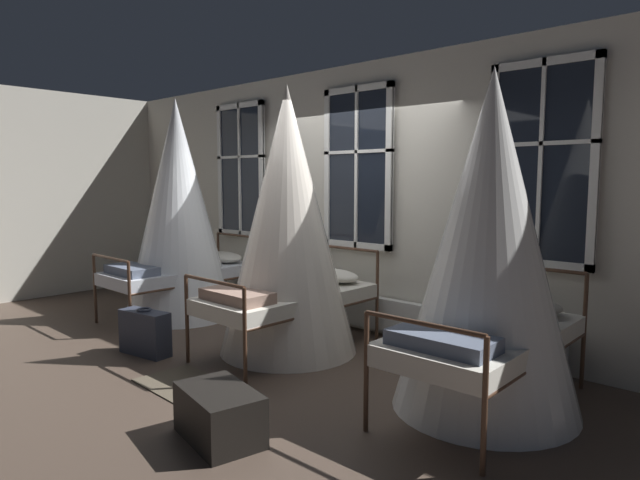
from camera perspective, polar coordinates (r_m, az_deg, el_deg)
ground at (r=5.75m, az=-2.77°, el=-11.27°), size 16.49×16.49×0.00m
back_wall_with_windows at (r=6.33m, az=4.50°, el=4.31°), size 9.17×0.10×3.03m
window_bank at (r=6.27m, az=3.79°, el=0.15°), size 5.07×0.10×2.70m
cot_first at (r=7.13m, az=-14.51°, el=2.78°), size 1.38×1.87×2.73m
cot_second at (r=5.47m, az=-3.36°, el=1.60°), size 1.38×1.87×2.66m
cot_third at (r=4.24m, az=17.13°, el=-0.80°), size 1.38×1.86×2.54m
rug_second at (r=4.96m, az=-13.97°, el=-14.28°), size 0.82×0.59×0.01m
suitcase_dark at (r=5.79m, az=-17.73°, el=-9.14°), size 0.58×0.29×0.47m
travel_trunk at (r=3.90m, az=-10.43°, el=-17.39°), size 0.71×0.53×0.34m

